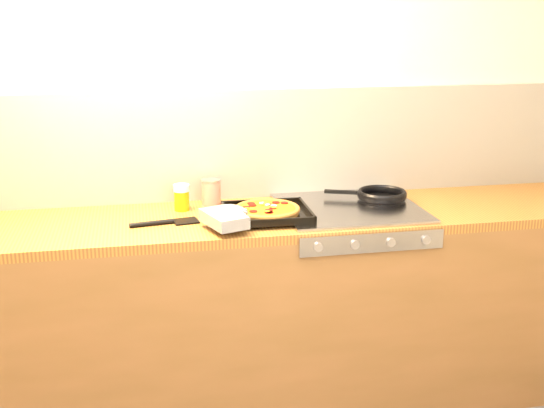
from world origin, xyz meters
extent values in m
plane|color=beige|center=(0.00, 1.40, 1.25)|extent=(3.20, 0.00, 3.20)
cube|color=white|center=(0.00, 1.39, 1.15)|extent=(3.20, 0.02, 0.50)
cube|color=brown|center=(0.00, 1.10, 0.43)|extent=(3.20, 0.60, 0.86)
cube|color=olive|center=(0.00, 1.10, 0.88)|extent=(3.20, 0.60, 0.04)
cube|color=#9D9EA3|center=(0.45, 0.80, 0.85)|extent=(0.60, 0.03, 0.08)
cylinder|color=#A5A5AA|center=(0.23, 0.78, 0.85)|extent=(0.04, 0.02, 0.04)
cylinder|color=#A5A5AA|center=(0.38, 0.78, 0.85)|extent=(0.04, 0.02, 0.04)
cylinder|color=#A5A5AA|center=(0.53, 0.78, 0.85)|extent=(0.04, 0.02, 0.04)
cylinder|color=#A5A5AA|center=(0.67, 0.78, 0.85)|extent=(0.04, 0.02, 0.04)
cube|color=#9D9EA3|center=(0.45, 1.10, 0.91)|extent=(0.60, 0.56, 0.02)
cube|color=black|center=(0.07, 1.03, 0.92)|extent=(0.36, 0.32, 0.01)
cube|color=black|center=(0.07, 1.18, 0.94)|extent=(0.35, 0.02, 0.02)
cube|color=black|center=(0.07, 0.88, 0.94)|extent=(0.35, 0.02, 0.02)
cube|color=black|center=(0.24, 1.03, 0.94)|extent=(0.02, 0.31, 0.02)
cube|color=black|center=(-0.10, 1.04, 0.94)|extent=(0.02, 0.31, 0.02)
cylinder|color=#9C682D|center=(0.07, 1.03, 0.93)|extent=(0.27, 0.27, 0.02)
torus|color=#9C682D|center=(0.07, 1.03, 0.94)|extent=(0.28, 0.28, 0.02)
cylinder|color=#C47617|center=(0.07, 1.03, 0.95)|extent=(0.24, 0.24, 0.01)
cylinder|color=maroon|center=(0.09, 1.02, 0.95)|extent=(0.03, 0.03, 0.00)
cylinder|color=maroon|center=(0.01, 1.10, 0.95)|extent=(0.03, 0.03, 0.00)
cylinder|color=maroon|center=(0.06, 0.95, 0.95)|extent=(0.03, 0.03, 0.00)
cylinder|color=maroon|center=(-0.02, 1.05, 0.95)|extent=(0.03, 0.03, 0.00)
cylinder|color=maroon|center=(0.12, 1.10, 0.95)|extent=(0.03, 0.03, 0.00)
cylinder|color=maroon|center=(0.08, 1.07, 0.95)|extent=(0.03, 0.03, 0.00)
cylinder|color=maroon|center=(0.00, 0.98, 0.95)|extent=(0.03, 0.03, 0.00)
cylinder|color=maroon|center=(0.15, 1.08, 0.95)|extent=(0.03, 0.03, 0.00)
cylinder|color=maroon|center=(0.06, 0.96, 0.95)|extent=(0.03, 0.03, 0.00)
cylinder|color=maroon|center=(0.07, 0.99, 0.95)|extent=(0.03, 0.03, 0.00)
cylinder|color=maroon|center=(0.01, 1.07, 0.95)|extent=(0.03, 0.03, 0.00)
ellipsoid|color=orange|center=(0.00, 1.02, 0.95)|extent=(0.03, 0.02, 0.01)
ellipsoid|color=orange|center=(-0.02, 1.03, 0.95)|extent=(0.03, 0.02, 0.01)
ellipsoid|color=orange|center=(0.06, 1.07, 0.95)|extent=(0.03, 0.02, 0.01)
ellipsoid|color=orange|center=(0.06, 1.11, 0.95)|extent=(0.03, 0.02, 0.01)
ellipsoid|color=orange|center=(0.06, 0.97, 0.95)|extent=(0.03, 0.02, 0.01)
ellipsoid|color=orange|center=(0.10, 1.01, 0.95)|extent=(0.03, 0.02, 0.01)
ellipsoid|color=orange|center=(0.09, 1.03, 0.95)|extent=(0.03, 0.02, 0.01)
ellipsoid|color=orange|center=(0.00, 1.01, 0.95)|extent=(0.03, 0.02, 0.01)
ellipsoid|color=orange|center=(0.08, 1.09, 0.95)|extent=(0.03, 0.02, 0.01)
ellipsoid|color=silver|center=(0.06, 1.10, 0.95)|extent=(0.03, 0.03, 0.01)
ellipsoid|color=silver|center=(0.08, 1.07, 0.95)|extent=(0.03, 0.03, 0.01)
ellipsoid|color=silver|center=(0.10, 1.05, 0.95)|extent=(0.03, 0.03, 0.01)
cube|color=black|center=(-0.13, 0.91, 0.95)|extent=(0.19, 0.24, 0.05)
ellipsoid|color=black|center=(-0.09, 1.00, 0.95)|extent=(0.13, 0.13, 0.05)
cylinder|color=black|center=(-0.06, 0.93, 0.95)|extent=(0.08, 0.10, 0.05)
cylinder|color=black|center=(0.62, 1.17, 0.92)|extent=(0.27, 0.27, 0.01)
torus|color=black|center=(0.62, 1.17, 0.94)|extent=(0.29, 0.29, 0.02)
cube|color=black|center=(0.46, 1.24, 0.94)|extent=(0.16, 0.08, 0.01)
cylinder|color=maroon|center=(-0.14, 1.27, 0.96)|extent=(0.09, 0.09, 0.11)
cylinder|color=#B2B2B7|center=(-0.14, 1.27, 1.02)|extent=(0.09, 0.09, 0.01)
cylinder|color=#B2B2B7|center=(-0.14, 1.27, 0.90)|extent=(0.09, 0.09, 0.01)
cylinder|color=orange|center=(-0.27, 1.23, 0.94)|extent=(0.08, 0.08, 0.09)
cylinder|color=silver|center=(-0.27, 1.23, 1.00)|extent=(0.08, 0.08, 0.03)
cylinder|color=#B47C4C|center=(0.06, 1.24, 0.91)|extent=(0.26, 0.06, 0.02)
ellipsoid|color=#B47C4C|center=(0.20, 1.26, 0.91)|extent=(0.06, 0.04, 0.02)
cube|color=black|center=(-0.27, 1.06, 0.90)|extent=(0.11, 0.10, 0.01)
cylinder|color=black|center=(-0.41, 1.03, 0.91)|extent=(0.18, 0.05, 0.02)
camera|label=1|loc=(-0.45, -1.65, 1.74)|focal=45.00mm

